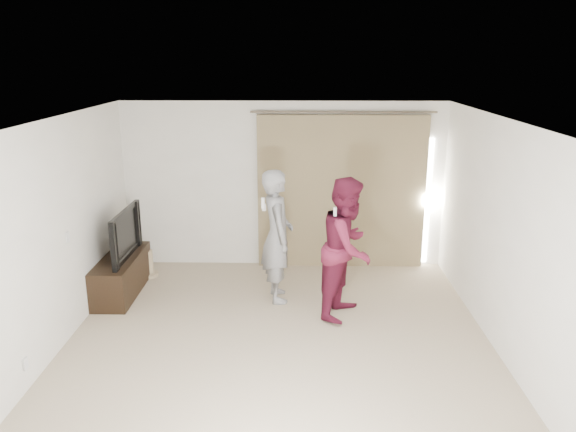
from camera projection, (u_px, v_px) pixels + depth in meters
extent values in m
plane|color=tan|center=(278.00, 348.00, 6.49)|extent=(5.50, 5.50, 0.00)
cube|color=white|center=(284.00, 185.00, 8.78)|extent=(5.00, 0.04, 2.60)
cube|color=white|center=(51.00, 240.00, 6.17)|extent=(0.04, 5.50, 2.60)
cube|color=silver|center=(67.00, 237.00, 6.59)|extent=(0.02, 0.08, 0.12)
cube|color=silver|center=(26.00, 364.00, 5.58)|extent=(0.02, 0.08, 0.12)
cube|color=silver|center=(277.00, 121.00, 5.77)|extent=(5.00, 5.50, 0.01)
cube|color=#907D58|center=(341.00, 193.00, 8.72)|extent=(2.60, 0.10, 2.40)
cylinder|color=brown|center=(343.00, 112.00, 8.38)|extent=(2.80, 0.03, 0.03)
cube|color=white|center=(428.00, 202.00, 8.78)|extent=(0.08, 0.04, 2.00)
cube|color=black|center=(121.00, 275.00, 7.92)|extent=(0.49, 1.40, 0.54)
imported|color=black|center=(118.00, 234.00, 7.75)|extent=(0.17, 1.19, 0.68)
cylinder|color=tan|center=(148.00, 274.00, 8.60)|extent=(0.31, 0.31, 0.05)
cylinder|color=tan|center=(147.00, 262.00, 8.54)|extent=(0.17, 0.17, 0.36)
imported|color=gray|center=(277.00, 236.00, 7.57)|extent=(0.55, 0.73, 1.82)
cube|color=silver|center=(263.00, 203.00, 7.34)|extent=(0.04, 0.04, 0.14)
cube|color=silver|center=(264.00, 207.00, 7.58)|extent=(0.05, 0.05, 0.09)
imported|color=maroon|center=(348.00, 248.00, 7.10)|extent=(1.00, 1.09, 1.82)
cube|color=silver|center=(335.00, 213.00, 6.88)|extent=(0.04, 0.04, 0.14)
cube|color=silver|center=(334.00, 217.00, 7.12)|extent=(0.05, 0.05, 0.09)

